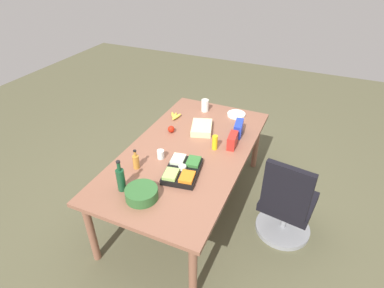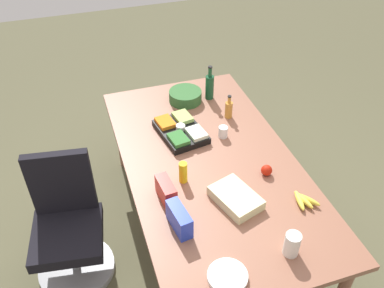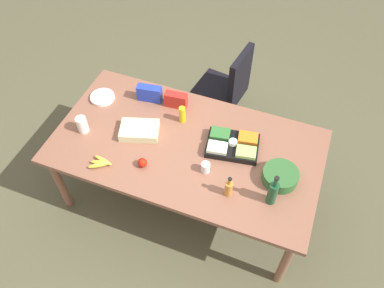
# 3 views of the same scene
# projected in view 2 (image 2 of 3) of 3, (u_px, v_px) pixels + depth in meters

# --- Properties ---
(ground_plane) EXTENTS (10.00, 10.00, 0.00)m
(ground_plane) POSITION_uv_depth(u_px,v_px,m) (208.00, 230.00, 3.45)
(ground_plane) COLOR brown
(conference_table) EXTENTS (2.21, 1.19, 0.76)m
(conference_table) POSITION_uv_depth(u_px,v_px,m) (210.00, 168.00, 3.01)
(conference_table) COLOR brown
(conference_table) RESTS_ON ground
(office_chair) EXTENTS (0.56, 0.56, 0.97)m
(office_chair) POSITION_uv_depth(u_px,v_px,m) (69.00, 233.00, 2.96)
(office_chair) COLOR gray
(office_chair) RESTS_ON ground
(veggie_tray) EXTENTS (0.46, 0.37, 0.09)m
(veggie_tray) POSITION_uv_depth(u_px,v_px,m) (181.00, 130.00, 3.18)
(veggie_tray) COLOR black
(veggie_tray) RESTS_ON conference_table
(chip_bag_red) EXTENTS (0.21, 0.10, 0.14)m
(chip_bag_red) POSITION_uv_depth(u_px,v_px,m) (166.00, 191.00, 2.64)
(chip_bag_red) COLOR red
(chip_bag_red) RESTS_ON conference_table
(paper_cup) EXTENTS (0.09, 0.09, 0.09)m
(paper_cup) POSITION_uv_depth(u_px,v_px,m) (223.00, 132.00, 3.15)
(paper_cup) COLOR white
(paper_cup) RESTS_ON conference_table
(sheet_cake) EXTENTS (0.37, 0.31, 0.07)m
(sheet_cake) POSITION_uv_depth(u_px,v_px,m) (236.00, 198.00, 2.64)
(sheet_cake) COLOR beige
(sheet_cake) RESTS_ON conference_table
(wine_bottle) EXTENTS (0.08, 0.08, 0.31)m
(wine_bottle) POSITION_uv_depth(u_px,v_px,m) (210.00, 86.00, 3.52)
(wine_bottle) COLOR #164728
(wine_bottle) RESTS_ON conference_table
(mustard_bottle) EXTENTS (0.07, 0.07, 0.16)m
(mustard_bottle) POSITION_uv_depth(u_px,v_px,m) (183.00, 172.00, 2.76)
(mustard_bottle) COLOR yellow
(mustard_bottle) RESTS_ON conference_table
(dressing_bottle) EXTENTS (0.07, 0.07, 0.20)m
(dressing_bottle) POSITION_uv_depth(u_px,v_px,m) (229.00, 109.00, 3.33)
(dressing_bottle) COLOR #C38130
(dressing_bottle) RESTS_ON conference_table
(paper_plate_stack) EXTENTS (0.28, 0.28, 0.03)m
(paper_plate_stack) POSITION_uv_depth(u_px,v_px,m) (227.00, 276.00, 2.23)
(paper_plate_stack) COLOR white
(paper_plate_stack) RESTS_ON conference_table
(banana_bunch) EXTENTS (0.18, 0.15, 0.04)m
(banana_bunch) POSITION_uv_depth(u_px,v_px,m) (304.00, 200.00, 2.64)
(banana_bunch) COLOR yellow
(banana_bunch) RESTS_ON conference_table
(salad_bowl) EXTENTS (0.32, 0.32, 0.09)m
(salad_bowl) POSITION_uv_depth(u_px,v_px,m) (185.00, 96.00, 3.53)
(salad_bowl) COLOR #30612E
(salad_bowl) RESTS_ON conference_table
(mayo_jar) EXTENTS (0.11, 0.11, 0.15)m
(mayo_jar) POSITION_uv_depth(u_px,v_px,m) (292.00, 244.00, 2.31)
(mayo_jar) COLOR white
(mayo_jar) RESTS_ON conference_table
(apple_red) EXTENTS (0.08, 0.08, 0.08)m
(apple_red) POSITION_uv_depth(u_px,v_px,m) (267.00, 170.00, 2.83)
(apple_red) COLOR red
(apple_red) RESTS_ON conference_table
(chip_bag_blue) EXTENTS (0.23, 0.11, 0.15)m
(chip_bag_blue) POSITION_uv_depth(u_px,v_px,m) (179.00, 219.00, 2.45)
(chip_bag_blue) COLOR #243DBD
(chip_bag_blue) RESTS_ON conference_table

